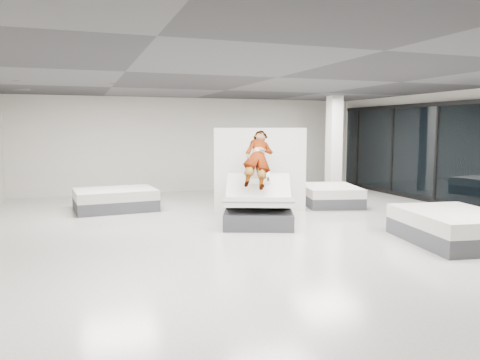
{
  "coord_description": "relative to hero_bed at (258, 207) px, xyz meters",
  "views": [
    {
      "loc": [
        -3.89,
        -8.82,
        2.19
      ],
      "look_at": [
        -0.38,
        1.2,
        1.0
      ],
      "focal_mm": 35.0,
      "sensor_mm": 36.0,
      "label": 1
    }
  ],
  "objects": [
    {
      "name": "hero_bed",
      "position": [
        0.0,
        0.0,
        0.0
      ],
      "size": [
        2.12,
        2.41,
        1.2
      ],
      "color": "#36373B",
      "rests_on": "floor"
    },
    {
      "name": "column",
      "position": [
        4.0,
        3.47,
        1.22
      ],
      "size": [
        0.4,
        0.4,
        3.2
      ],
      "primitive_type": "cube",
      "color": "silver",
      "rests_on": "floor"
    },
    {
      "name": "divider_panel",
      "position": [
        0.63,
        1.5,
        0.71
      ],
      "size": [
        2.31,
        0.89,
        2.19
      ],
      "primitive_type": "cube",
      "rotation": [
        0.0,
        0.0,
        -0.34
      ],
      "color": "white",
      "rests_on": "floor"
    },
    {
      "name": "flat_bed_left_far",
      "position": [
        -2.96,
        2.89,
        -0.1
      ],
      "size": [
        2.18,
        1.71,
        0.56
      ],
      "color": "#36373B",
      "rests_on": "floor"
    },
    {
      "name": "room",
      "position": [
        -0.0,
        -1.03,
        1.22
      ],
      "size": [
        14.0,
        14.04,
        3.2
      ],
      "color": "beige",
      "rests_on": "ground"
    },
    {
      "name": "flat_bed_right_near",
      "position": [
        2.86,
        -2.92,
        -0.08
      ],
      "size": [
        1.98,
        2.43,
        0.6
      ],
      "color": "#36373B",
      "rests_on": "floor"
    },
    {
      "name": "remote",
      "position": [
        0.19,
        -0.11,
        0.65
      ],
      "size": [
        0.1,
        0.15,
        0.08
      ],
      "primitive_type": "cube",
      "rotation": [
        0.35,
        0.0,
        -0.37
      ],
      "color": "black",
      "rests_on": "person"
    },
    {
      "name": "flat_bed_right_far",
      "position": [
        2.9,
        1.78,
        -0.11
      ],
      "size": [
        1.91,
        2.26,
        0.54
      ],
      "color": "#36373B",
      "rests_on": "floor"
    },
    {
      "name": "person",
      "position": [
        0.11,
        0.29,
        0.89
      ],
      "size": [
        1.19,
        1.71,
        1.62
      ],
      "primitive_type": "imported",
      "rotation": [
        0.76,
        0.0,
        -0.37
      ],
      "color": "slate",
      "rests_on": "hero_bed"
    }
  ]
}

